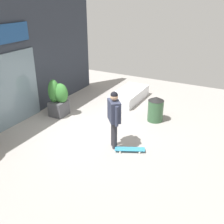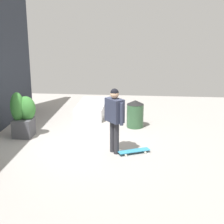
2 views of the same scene
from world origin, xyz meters
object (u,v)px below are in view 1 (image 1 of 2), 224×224
(skateboard, at_px, (130,149))
(trash_bin, at_px, (156,109))
(planter_box_left, at_px, (59,98))
(skateboarder, at_px, (114,114))

(skateboard, height_order, trash_bin, trash_bin)
(planter_box_left, distance_m, trash_bin, 3.26)
(trash_bin, bearing_deg, planter_box_left, 110.09)
(skateboarder, xyz_separation_m, skateboard, (-0.01, -0.48, -0.92))
(trash_bin, bearing_deg, skateboard, -178.87)
(planter_box_left, relative_size, trash_bin, 1.51)
(skateboard, xyz_separation_m, trash_bin, (2.09, 0.04, 0.36))
(skateboard, bearing_deg, trash_bin, 65.62)
(skateboard, height_order, planter_box_left, planter_box_left)
(skateboard, xyz_separation_m, planter_box_left, (0.97, 3.09, 0.57))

